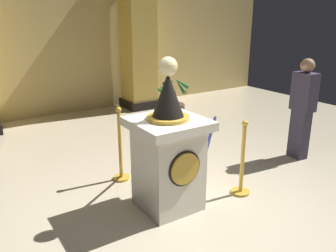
{
  "coord_description": "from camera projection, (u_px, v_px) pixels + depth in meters",
  "views": [
    {
      "loc": [
        -2.18,
        -2.81,
        2.22
      ],
      "look_at": [
        -0.15,
        0.3,
        1.02
      ],
      "focal_mm": 36.9,
      "sensor_mm": 36.0,
      "label": 1
    }
  ],
  "objects": [
    {
      "name": "column_right",
      "position": [
        138.0,
        34.0,
        8.2
      ],
      "size": [
        0.82,
        0.82,
        3.58
      ],
      "color": "black",
      "rests_on": "ground_plane"
    },
    {
      "name": "bystander_guest",
      "position": [
        303.0,
        107.0,
        5.4
      ],
      "size": [
        0.25,
        0.38,
        1.6
      ],
      "color": "#383347",
      "rests_on": "ground_plane"
    },
    {
      "name": "stanchion_near",
      "position": [
        242.0,
        169.0,
        4.4
      ],
      "size": [
        0.24,
        0.24,
        0.99
      ],
      "color": "gold",
      "rests_on": "ground_plane"
    },
    {
      "name": "stanchion_far",
      "position": [
        121.0,
        154.0,
        4.79
      ],
      "size": [
        0.24,
        0.24,
        1.06
      ],
      "color": "gold",
      "rests_on": "ground_plane"
    },
    {
      "name": "potted_palm_right",
      "position": [
        174.0,
        108.0,
        7.47
      ],
      "size": [
        0.8,
        0.79,
        0.99
      ],
      "color": "#4C3828",
      "rests_on": "ground_plane"
    },
    {
      "name": "pedestal_clock",
      "position": [
        168.0,
        153.0,
        4.0
      ],
      "size": [
        0.81,
        0.81,
        1.8
      ],
      "color": "silver",
      "rests_on": "ground_plane"
    },
    {
      "name": "ground_plane",
      "position": [
        192.0,
        213.0,
        4.06
      ],
      "size": [
        12.23,
        12.23,
        0.0
      ],
      "primitive_type": "plane",
      "color": "beige"
    },
    {
      "name": "velvet_rope",
      "position": [
        179.0,
        131.0,
        4.46
      ],
      "size": [
        1.2,
        1.2,
        0.22
      ],
      "color": "#141947"
    },
    {
      "name": "back_wall",
      "position": [
        53.0,
        32.0,
        7.63
      ],
      "size": [
        12.23,
        0.16,
        3.73
      ],
      "primitive_type": "cube",
      "color": "tan",
      "rests_on": "ground_plane"
    }
  ]
}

